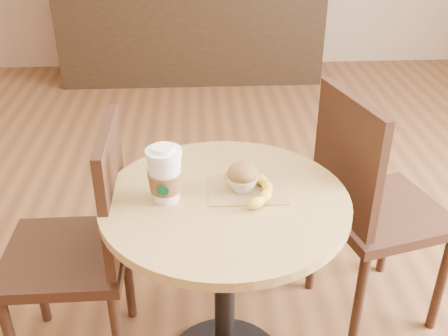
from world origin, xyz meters
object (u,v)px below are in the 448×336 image
cafe_table (225,249)px  chair_left (83,243)px  coffee_cup (165,176)px  banana (252,187)px  muffin (243,177)px  chair_right (370,204)px

cafe_table → chair_left: size_ratio=0.81×
coffee_cup → banana: bearing=10.5°
cafe_table → coffee_cup: size_ratio=4.30×
cafe_table → muffin: muffin is taller
chair_left → banana: 0.62m
coffee_cup → banana: 0.27m
chair_right → cafe_table: bearing=100.4°
coffee_cup → chair_left: bearing=165.9°
muffin → banana: (0.03, -0.02, -0.03)m
cafe_table → coffee_cup: (-0.18, 0.00, 0.28)m
cafe_table → banana: bearing=16.4°
coffee_cup → chair_right: bearing=25.3°
chair_left → muffin: size_ratio=9.65×
muffin → banana: size_ratio=0.40×
cafe_table → chair_right: chair_right is taller
chair_left → chair_right: (1.03, 0.15, 0.02)m
chair_right → muffin: bearing=98.9°
chair_left → banana: (0.56, -0.08, 0.26)m
coffee_cup → muffin: 0.24m
chair_left → chair_right: 1.04m
cafe_table → chair_right: size_ratio=0.78×
chair_left → coffee_cup: chair_left is taller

